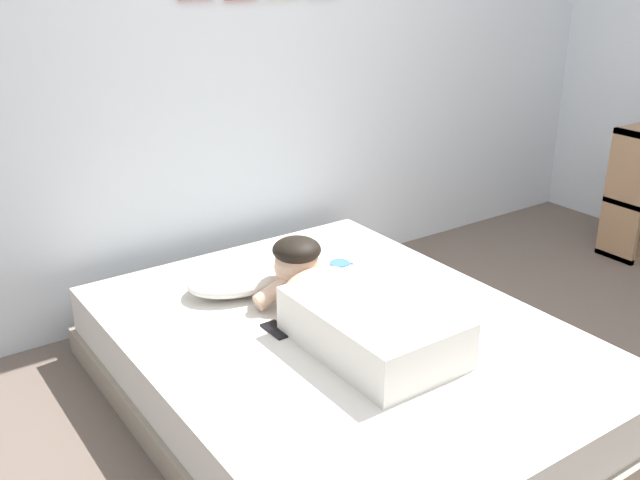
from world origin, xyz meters
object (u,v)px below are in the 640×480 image
at_px(cell_phone, 277,330).
at_px(bed, 343,366).
at_px(coffee_cup, 340,270).
at_px(person_lying, 350,308).
at_px(pillow, 244,276).

bearing_deg(cell_phone, bed, -33.62).
bearing_deg(coffee_cup, person_lying, -122.22).
bearing_deg(coffee_cup, bed, -124.83).
relative_size(pillow, person_lying, 0.57).
bearing_deg(cell_phone, pillow, 77.61).
xyz_separation_m(bed, pillow, (-0.12, 0.55, 0.22)).
bearing_deg(person_lying, coffee_cup, 57.78).
xyz_separation_m(coffee_cup, cell_phone, (-0.48, -0.25, -0.03)).
bearing_deg(bed, pillow, 102.71).
bearing_deg(coffee_cup, cell_phone, -152.90).
xyz_separation_m(pillow, cell_phone, (-0.09, -0.40, -0.05)).
relative_size(bed, coffee_cup, 15.95).
xyz_separation_m(person_lying, cell_phone, (-0.22, 0.17, -0.10)).
relative_size(coffee_cup, cell_phone, 0.89).
distance_m(coffee_cup, cell_phone, 0.54).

